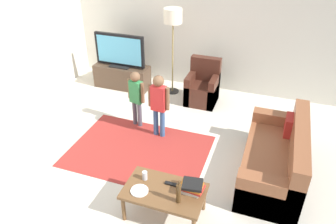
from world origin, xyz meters
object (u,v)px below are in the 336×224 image
Objects in this scene: coffee_table at (164,193)px; soda_can at (145,175)px; book_stack at (192,187)px; tv at (120,51)px; child_near_tv at (136,94)px; couch at (278,160)px; tv_stand at (122,77)px; floor_lamp at (173,21)px; armchair at (203,88)px; plate at (139,191)px; child_center at (159,101)px; tv_remote at (171,184)px; bottle at (179,193)px.

soda_can is at bearing 161.57° from coffee_table.
tv is at bearing 129.41° from book_stack.
tv is 1.05× the size of child_near_tv.
couch is 1.71× the size of child_near_tv.
tv_stand is 0.67× the size of floor_lamp.
tv reaches higher than book_stack.
tv_stand is at bearing 178.77° from armchair.
armchair is 1.45m from floor_lamp.
armchair reaches higher than tv_stand.
soda_can reaches higher than plate.
soda_can reaches higher than coffee_table.
armchair is 3.07m from coffee_table.
tv is at bearing -171.21° from floor_lamp.
child_center reaches higher than coffee_table.
child_center is (1.43, -1.47, 0.44)m from tv_stand.
soda_can is (-0.62, 0.01, -0.02)m from book_stack.
tv is 1.91m from armchair.
armchair is 1.53m from child_center.
book_stack is (1.02, -1.53, -0.19)m from child_center.
armchair is at bearing 90.30° from plate.
tv is 0.62× the size of floor_lamp.
book_stack is (0.32, 0.09, 0.12)m from coffee_table.
tv reaches higher than coffee_table.
armchair is 3.04× the size of book_stack.
plate is at bearing -160.49° from book_stack.
child_near_tv is 2.28m from book_stack.
tv_stand is 3.69m from tv_remote.
tv is at bearing 125.70° from tv_remote.
tv is 3.51m from soda_can.
floor_lamp is at bearing 138.76° from couch.
tv is 3.71m from plate.
tv reaches higher than bottle.
child_near_tv is (-0.17, -1.45, -0.91)m from floor_lamp.
child_near_tv reaches higher than soda_can.
armchair is 5.29× the size of tv_remote.
child_center is 1.59m from soda_can.
couch is at bearing 35.25° from soda_can.
child_near_tv is 0.52m from child_center.
tv is at bearing 120.05° from plate.
bottle is 0.57m from soda_can.
book_stack is (-0.97, -1.13, 0.21)m from couch.
coffee_table is (1.18, -1.80, -0.26)m from child_near_tv.
tv_stand is at bearing 151.38° from couch.
tv_stand is at bearing 125.51° from tv_remote.
plate reaches higher than tv_remote.
bottle is 1.94× the size of tv_remote.
child_center is 5.17× the size of plate.
book_stack is 2.46× the size of soda_can.
couch reaches higher than bottle.
couch is 8.18× the size of plate.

